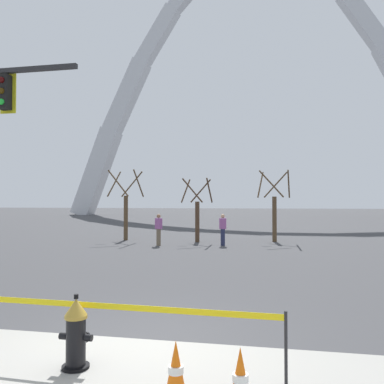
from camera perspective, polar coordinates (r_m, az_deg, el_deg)
ground_plane at (r=6.79m, az=-7.12°, el=-20.56°), size 240.00×240.00×0.00m
fire_hydrant at (r=5.84m, az=-16.30°, el=-18.91°), size 0.46×0.48×0.99m
caution_tape_barrier at (r=5.91m, az=-15.24°, el=-17.16°), size 5.43×0.23×0.89m
traffic_cone_by_hydrant at (r=4.72m, az=-2.35°, el=-24.76°), size 0.36×0.36×0.73m
traffic_cone_mid_sidewalk at (r=4.56m, az=6.97°, el=-25.60°), size 0.36×0.36×0.73m
monument_arch at (r=64.46m, az=9.08°, el=14.00°), size 60.80×2.97×43.28m
tree_far_left at (r=23.19m, az=-9.49°, el=-2.43°), size 1.86×1.87×4.02m
tree_left_mid at (r=21.85m, az=0.76°, el=-3.14°), size 1.62×1.63×3.49m
tree_center_left at (r=22.47m, az=11.74°, el=-2.57°), size 1.82×1.83×3.93m
pedestrian_walking_left at (r=20.19m, az=4.45°, el=-5.37°), size 0.34×0.22×1.59m
pedestrian_standing_center at (r=20.17m, az=-4.82°, el=-5.37°), size 0.39×0.35×1.59m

